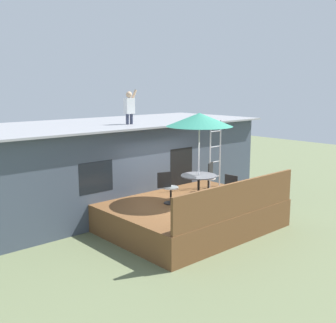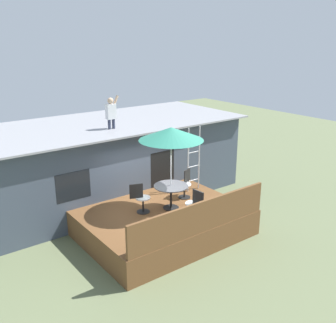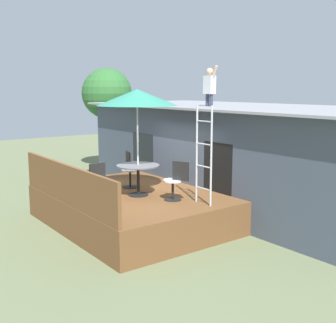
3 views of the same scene
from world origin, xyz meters
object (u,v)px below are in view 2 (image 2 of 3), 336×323
(step_ladder, at_px, (194,159))
(patio_chair_left, at_px, (141,198))
(patio_chair_right, at_px, (185,184))
(patio_chair_near, at_px, (195,205))
(patio_umbrella, at_px, (171,134))
(patio_table, at_px, (171,190))
(person_figure, at_px, (111,111))

(step_ladder, height_order, patio_chair_left, step_ladder)
(patio_chair_left, distance_m, patio_chair_right, 1.82)
(patio_chair_right, relative_size, patio_chair_near, 1.00)
(patio_chair_right, bearing_deg, patio_chair_near, 34.61)
(patio_chair_near, bearing_deg, patio_umbrella, 0.00)
(patio_table, height_order, patio_chair_left, patio_chair_left)
(person_figure, bearing_deg, patio_chair_left, -100.60)
(patio_chair_right, height_order, patio_chair_near, same)
(patio_table, relative_size, patio_chair_near, 1.13)
(patio_umbrella, xyz_separation_m, patio_chair_near, (0.08, -1.00, -1.89))
(patio_table, bearing_deg, step_ladder, 25.86)
(patio_chair_right, bearing_deg, patio_table, 0.00)
(patio_table, xyz_separation_m, patio_chair_left, (-0.90, 0.31, -0.13))
(patio_chair_right, bearing_deg, step_ladder, -177.82)
(person_figure, relative_size, patio_chair_near, 1.21)
(step_ladder, height_order, person_figure, person_figure)
(patio_table, height_order, person_figure, person_figure)
(patio_table, xyz_separation_m, patio_umbrella, (-0.00, -0.00, 1.76))
(patio_table, distance_m, step_ladder, 1.78)
(patio_chair_left, bearing_deg, patio_chair_right, 22.77)
(patio_table, relative_size, step_ladder, 0.47)
(person_figure, bearing_deg, patio_table, -80.42)
(step_ladder, bearing_deg, patio_table, -154.14)
(patio_umbrella, height_order, person_figure, person_figure)
(patio_table, height_order, patio_umbrella, patio_umbrella)
(step_ladder, bearing_deg, patio_umbrella, -154.14)
(patio_umbrella, distance_m, step_ladder, 2.11)
(person_figure, distance_m, patio_chair_right, 3.45)
(person_figure, height_order, patio_chair_left, person_figure)
(patio_umbrella, relative_size, patio_chair_left, 2.76)
(patio_umbrella, height_order, patio_chair_left, patio_umbrella)
(patio_umbrella, height_order, step_ladder, patio_umbrella)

